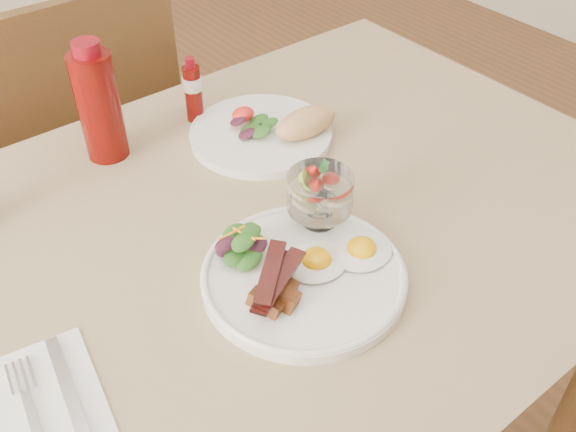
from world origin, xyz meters
The scene contains 11 objects.
table centered at (0.00, 0.00, 0.66)m, with size 1.33×0.88×0.75m.
chair_far centered at (0.00, 0.66, 0.52)m, with size 0.42×0.42×0.93m.
main_plate centered at (0.01, -0.13, 0.76)m, with size 0.28×0.28×0.02m, color white.
fried_eggs centered at (0.07, -0.14, 0.77)m, with size 0.17×0.13×0.02m.
bacon_potato_pile centered at (-0.05, -0.14, 0.79)m, with size 0.11×0.09×0.05m.
side_salad centered at (-0.04, -0.05, 0.79)m, with size 0.08×0.08×0.04m.
fruit_cup centered at (0.10, -0.06, 0.82)m, with size 0.10×0.10×0.10m.
second_plate centered at (0.19, 0.17, 0.77)m, with size 0.25×0.25×0.06m.
ketchup_bottle centered at (-0.06, 0.31, 0.85)m, with size 0.09×0.09×0.21m.
hot_sauce_bottle centered at (0.12, 0.31, 0.81)m, with size 0.04×0.04×0.12m.
napkin_cutlery centered at (-0.34, -0.11, 0.75)m, with size 0.15×0.23×0.01m.
Camera 1 is at (-0.38, -0.59, 1.39)m, focal length 40.00 mm.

